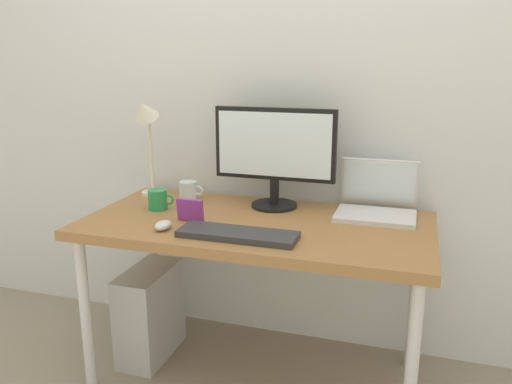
{
  "coord_description": "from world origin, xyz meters",
  "views": [
    {
      "loc": [
        0.59,
        -1.88,
        1.35
      ],
      "look_at": [
        0.0,
        0.0,
        0.83
      ],
      "focal_mm": 36.23,
      "sensor_mm": 36.0,
      "label": 1
    }
  ],
  "objects_px": {
    "desk_lamp": "(146,126)",
    "desk": "(256,235)",
    "photo_frame": "(190,210)",
    "coffee_mug": "(158,200)",
    "monitor": "(275,151)",
    "mouse": "(163,225)",
    "glass_cup": "(189,191)",
    "laptop": "(377,201)",
    "keyboard": "(238,234)",
    "computer_tower": "(150,313)"
  },
  "relations": [
    {
      "from": "desk_lamp",
      "to": "desk",
      "type": "bearing_deg",
      "value": -19.84
    },
    {
      "from": "desk_lamp",
      "to": "photo_frame",
      "type": "distance_m",
      "value": 0.54
    },
    {
      "from": "coffee_mug",
      "to": "monitor",
      "type": "bearing_deg",
      "value": 21.71
    },
    {
      "from": "desk_lamp",
      "to": "mouse",
      "type": "relative_size",
      "value": 5.19
    },
    {
      "from": "coffee_mug",
      "to": "glass_cup",
      "type": "xyz_separation_m",
      "value": [
        0.06,
        0.18,
        0.0
      ]
    },
    {
      "from": "laptop",
      "to": "desk_lamp",
      "type": "distance_m",
      "value": 1.08
    },
    {
      "from": "laptop",
      "to": "mouse",
      "type": "xyz_separation_m",
      "value": [
        -0.76,
        -0.44,
        -0.04
      ]
    },
    {
      "from": "desk_lamp",
      "to": "coffee_mug",
      "type": "relative_size",
      "value": 3.98
    },
    {
      "from": "keyboard",
      "to": "desk",
      "type": "bearing_deg",
      "value": 88.45
    },
    {
      "from": "desk",
      "to": "glass_cup",
      "type": "bearing_deg",
      "value": 152.12
    },
    {
      "from": "desk",
      "to": "photo_frame",
      "type": "relative_size",
      "value": 12.62
    },
    {
      "from": "coffee_mug",
      "to": "computer_tower",
      "type": "relative_size",
      "value": 0.28
    },
    {
      "from": "desk",
      "to": "desk_lamp",
      "type": "height_order",
      "value": "desk_lamp"
    },
    {
      "from": "computer_tower",
      "to": "glass_cup",
      "type": "bearing_deg",
      "value": 56.64
    },
    {
      "from": "desk",
      "to": "photo_frame",
      "type": "xyz_separation_m",
      "value": [
        -0.25,
        -0.08,
        0.11
      ]
    },
    {
      "from": "desk",
      "to": "mouse",
      "type": "bearing_deg",
      "value": -145.8
    },
    {
      "from": "laptop",
      "to": "coffee_mug",
      "type": "distance_m",
      "value": 0.93
    },
    {
      "from": "photo_frame",
      "to": "monitor",
      "type": "bearing_deg",
      "value": 48.29
    },
    {
      "from": "desk_lamp",
      "to": "photo_frame",
      "type": "height_order",
      "value": "desk_lamp"
    },
    {
      "from": "desk_lamp",
      "to": "photo_frame",
      "type": "relative_size",
      "value": 4.25
    },
    {
      "from": "desk_lamp",
      "to": "mouse",
      "type": "height_order",
      "value": "desk_lamp"
    },
    {
      "from": "keyboard",
      "to": "coffee_mug",
      "type": "distance_m",
      "value": 0.5
    },
    {
      "from": "monitor",
      "to": "mouse",
      "type": "bearing_deg",
      "value": -127.38
    },
    {
      "from": "monitor",
      "to": "laptop",
      "type": "bearing_deg",
      "value": 2.52
    },
    {
      "from": "keyboard",
      "to": "photo_frame",
      "type": "bearing_deg",
      "value": 153.34
    },
    {
      "from": "desk",
      "to": "glass_cup",
      "type": "xyz_separation_m",
      "value": [
        -0.39,
        0.21,
        0.11
      ]
    },
    {
      "from": "mouse",
      "to": "glass_cup",
      "type": "height_order",
      "value": "glass_cup"
    },
    {
      "from": "photo_frame",
      "to": "computer_tower",
      "type": "bearing_deg",
      "value": 159.55
    },
    {
      "from": "glass_cup",
      "to": "desk_lamp",
      "type": "bearing_deg",
      "value": 177.57
    },
    {
      "from": "coffee_mug",
      "to": "keyboard",
      "type": "bearing_deg",
      "value": -27.7
    },
    {
      "from": "keyboard",
      "to": "computer_tower",
      "type": "relative_size",
      "value": 1.05
    },
    {
      "from": "mouse",
      "to": "photo_frame",
      "type": "height_order",
      "value": "photo_frame"
    },
    {
      "from": "keyboard",
      "to": "photo_frame",
      "type": "relative_size",
      "value": 4.0
    },
    {
      "from": "coffee_mug",
      "to": "photo_frame",
      "type": "relative_size",
      "value": 1.07
    },
    {
      "from": "coffee_mug",
      "to": "mouse",
      "type": "bearing_deg",
      "value": -58.42
    },
    {
      "from": "desk",
      "to": "laptop",
      "type": "distance_m",
      "value": 0.52
    },
    {
      "from": "computer_tower",
      "to": "photo_frame",
      "type": "bearing_deg",
      "value": -20.45
    },
    {
      "from": "monitor",
      "to": "laptop",
      "type": "relative_size",
      "value": 1.65
    },
    {
      "from": "laptop",
      "to": "photo_frame",
      "type": "relative_size",
      "value": 2.91
    },
    {
      "from": "desk",
      "to": "mouse",
      "type": "height_order",
      "value": "mouse"
    },
    {
      "from": "monitor",
      "to": "mouse",
      "type": "relative_size",
      "value": 5.86
    },
    {
      "from": "desk",
      "to": "monitor",
      "type": "height_order",
      "value": "monitor"
    },
    {
      "from": "glass_cup",
      "to": "computer_tower",
      "type": "relative_size",
      "value": 0.27
    },
    {
      "from": "mouse",
      "to": "coffee_mug",
      "type": "distance_m",
      "value": 0.28
    },
    {
      "from": "monitor",
      "to": "photo_frame",
      "type": "bearing_deg",
      "value": -131.71
    },
    {
      "from": "laptop",
      "to": "mouse",
      "type": "distance_m",
      "value": 0.88
    },
    {
      "from": "monitor",
      "to": "computer_tower",
      "type": "distance_m",
      "value": 0.94
    },
    {
      "from": "desk_lamp",
      "to": "glass_cup",
      "type": "height_order",
      "value": "desk_lamp"
    },
    {
      "from": "desk_lamp",
      "to": "keyboard",
      "type": "height_order",
      "value": "desk_lamp"
    },
    {
      "from": "keyboard",
      "to": "mouse",
      "type": "relative_size",
      "value": 4.89
    }
  ]
}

